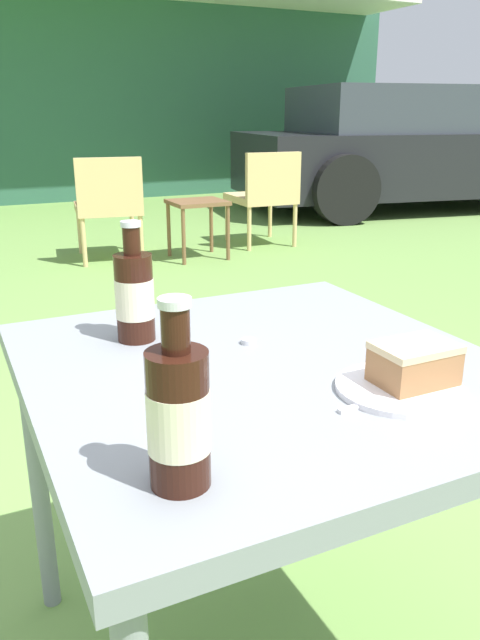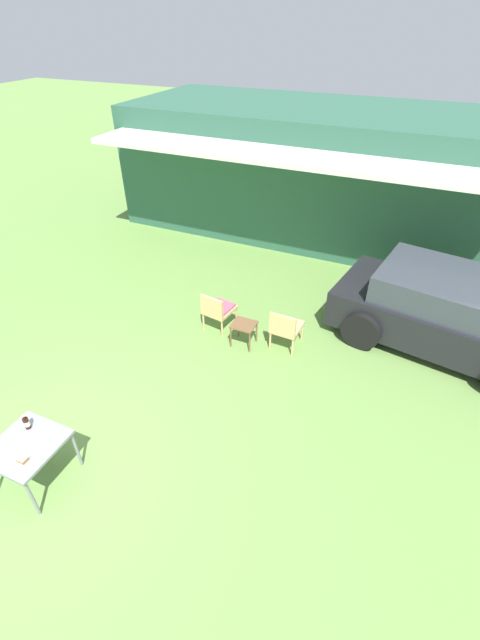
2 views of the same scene
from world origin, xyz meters
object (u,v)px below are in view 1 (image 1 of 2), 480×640
object	(u,v)px
garden_side_table	(198,209)
cake_on_plate	(409,372)
wicker_chair_plain	(265,193)
wicker_chair_cushioned	(108,202)
cola_bottle_near	(135,295)
cola_bottle_far	(178,415)
parked_car	(402,150)
patio_table	(264,397)

from	to	relation	value
garden_side_table	cake_on_plate	distance (m)	4.05
wicker_chair_plain	garden_side_table	distance (m)	0.75
wicker_chair_plain	cake_on_plate	distance (m)	4.51
wicker_chair_cushioned	cola_bottle_near	size ratio (longest dim) A/B	3.47
wicker_chair_plain	cola_bottle_far	bearing A→B (deg)	63.67
wicker_chair_cushioned	cola_bottle_near	distance (m)	3.81
parked_car	wicker_chair_cushioned	world-z (taller)	parked_car
wicker_chair_cushioned	cola_bottle_near	xyz separation A→B (m)	(-0.88, -3.69, 0.33)
wicker_chair_cushioned	garden_side_table	size ratio (longest dim) A/B	1.74
cola_bottle_near	parked_car	bearing A→B (deg)	46.09
patio_table	cola_bottle_far	bearing A→B (deg)	-132.82
parked_car	cake_on_plate	world-z (taller)	parked_car
wicker_chair_cushioned	wicker_chair_plain	xyz separation A→B (m)	(1.35, -0.02, 0.00)
cola_bottle_near	cola_bottle_far	world-z (taller)	same
parked_car	cola_bottle_near	xyz separation A→B (m)	(-4.75, -4.94, 0.10)
patio_table	cola_bottle_far	xyz separation A→B (m)	(-0.26, -0.29, 0.16)
patio_table	cola_bottle_near	distance (m)	0.31
wicker_chair_plain	cake_on_plate	bearing A→B (deg)	67.76
garden_side_table	patio_table	xyz separation A→B (m)	(-1.35, -3.66, 0.24)
cola_bottle_far	patio_table	bearing A→B (deg)	47.18
wicker_chair_cushioned	cola_bottle_near	bearing A→B (deg)	85.30
wicker_chair_plain	parked_car	bearing A→B (deg)	-150.43
patio_table	cake_on_plate	bearing A→B (deg)	-51.45
wicker_chair_plain	patio_table	size ratio (longest dim) A/B	0.94
parked_car	patio_table	bearing A→B (deg)	-121.88
garden_side_table	cola_bottle_near	bearing A→B (deg)	-113.78
parked_car	wicker_chair_plain	distance (m)	2.83
wicker_chair_cushioned	garden_side_table	bearing A→B (deg)	167.59
wicker_chair_cushioned	cola_bottle_far	bearing A→B (deg)	85.57
cake_on_plate	cola_bottle_far	bearing A→B (deg)	-167.65
cola_bottle_near	wicker_chair_cushioned	bearing A→B (deg)	76.65
wicker_chair_cushioned	patio_table	distance (m)	3.97
cola_bottle_near	cola_bottle_far	distance (m)	0.51
garden_side_table	cola_bottle_far	distance (m)	4.28
parked_car	cake_on_plate	xyz separation A→B (m)	(-4.43, -5.35, 0.04)
parked_car	cola_bottle_far	bearing A→B (deg)	-121.94
garden_side_table	cola_bottle_far	xyz separation A→B (m)	(-1.62, -3.94, 0.40)
parked_car	cola_bottle_far	xyz separation A→B (m)	(-4.85, -5.44, 0.10)
wicker_chair_plain	cake_on_plate	xyz separation A→B (m)	(-1.91, -4.07, 0.27)
cake_on_plate	cola_bottle_far	distance (m)	0.43
parked_car	garden_side_table	xyz separation A→B (m)	(-3.23, -1.49, -0.29)
wicker_chair_cushioned	wicker_chair_plain	bearing A→B (deg)	-172.35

